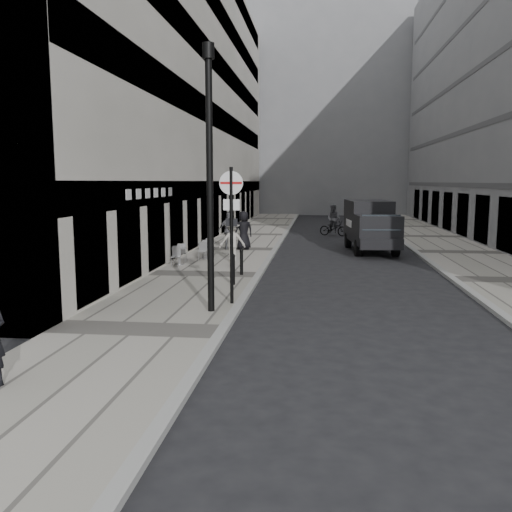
% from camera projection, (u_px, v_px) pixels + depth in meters
% --- Properties ---
extents(ground, '(120.00, 120.00, 0.00)m').
position_uv_depth(ground, '(194.00, 378.00, 9.77)').
color(ground, black).
rests_on(ground, ground).
extents(sidewalk, '(4.00, 60.00, 0.12)m').
position_uv_depth(sidewalk, '(236.00, 250.00, 27.70)').
color(sidewalk, gray).
rests_on(sidewalk, ground).
extents(far_sidewalk, '(4.00, 60.00, 0.12)m').
position_uv_depth(far_sidewalk, '(458.00, 253.00, 26.44)').
color(far_sidewalk, gray).
rests_on(far_sidewalk, ground).
extents(building_left, '(4.00, 45.00, 18.00)m').
position_uv_depth(building_left, '(187.00, 92.00, 33.33)').
color(building_left, beige).
rests_on(building_left, ground).
extents(building_far, '(24.00, 16.00, 22.00)m').
position_uv_depth(building_far, '(314.00, 117.00, 63.19)').
color(building_far, gray).
rests_on(building_far, ground).
extents(sign_post, '(0.65, 0.10, 3.80)m').
position_uv_depth(sign_post, '(231.00, 217.00, 14.94)').
color(sign_post, black).
rests_on(sign_post, sidewalk).
extents(lamppost, '(0.31, 0.31, 6.82)m').
position_uv_depth(lamppost, '(210.00, 166.00, 13.85)').
color(lamppost, black).
rests_on(lamppost, sidewalk).
extents(bollard_near, '(0.13, 0.13, 0.96)m').
position_uv_depth(bollard_near, '(233.00, 270.00, 17.95)').
color(bollard_near, black).
rests_on(bollard_near, sidewalk).
extents(bollard_far, '(0.12, 0.12, 0.90)m').
position_uv_depth(bollard_far, '(242.00, 263.00, 19.88)').
color(bollard_far, black).
rests_on(bollard_far, sidewalk).
extents(panel_van, '(2.47, 5.59, 2.56)m').
position_uv_depth(panel_van, '(370.00, 223.00, 27.30)').
color(panel_van, black).
rests_on(panel_van, ground).
extents(cyclist, '(2.00, 1.38, 2.05)m').
position_uv_depth(cyclist, '(333.00, 224.00, 35.25)').
color(cyclist, black).
rests_on(cyclist, ground).
extents(pedestrian_a, '(1.19, 0.72, 1.89)m').
position_uv_depth(pedestrian_a, '(229.00, 231.00, 27.32)').
color(pedestrian_a, '#595A5F').
rests_on(pedestrian_a, sidewalk).
extents(pedestrian_b, '(1.25, 0.89, 1.75)m').
position_uv_depth(pedestrian_b, '(232.00, 241.00, 23.32)').
color(pedestrian_b, '#AEA9A0').
rests_on(pedestrian_b, sidewalk).
extents(pedestrian_c, '(1.13, 0.99, 1.94)m').
position_uv_depth(pedestrian_c, '(244.00, 230.00, 27.19)').
color(pedestrian_c, black).
rests_on(pedestrian_c, sidewalk).
extents(cafe_table_near, '(0.62, 1.41, 0.80)m').
position_uv_depth(cafe_table_near, '(208.00, 248.00, 24.60)').
color(cafe_table_near, silver).
rests_on(cafe_table_near, sidewalk).
extents(cafe_table_mid, '(0.64, 1.45, 0.83)m').
position_uv_depth(cafe_table_mid, '(179.00, 255.00, 22.23)').
color(cafe_table_mid, silver).
rests_on(cafe_table_mid, sidewalk).
extents(cafe_table_far, '(0.62, 1.40, 0.80)m').
position_uv_depth(cafe_table_far, '(205.00, 250.00, 23.96)').
color(cafe_table_far, '#AAAAAC').
rests_on(cafe_table_far, sidewalk).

